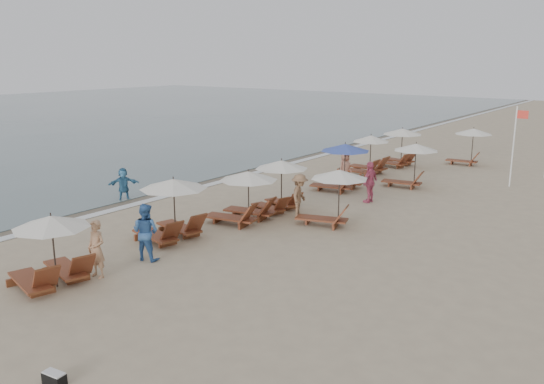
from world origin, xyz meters
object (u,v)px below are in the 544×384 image
Objects in this scene: lounger_station_3 at (278,183)px; lounger_station_5 at (365,158)px; beachgoer_mid_a at (146,232)px; duffel_bag at (54,378)px; lounger_station_6 at (398,147)px; beachgoer_mid_b at (300,196)px; lounger_station_0 at (49,252)px; beachgoer_near at (96,249)px; lounger_station_4 at (340,167)px; inland_station_2 at (469,141)px; lounger_station_1 at (170,210)px; beachgoer_far_a at (370,182)px; beachgoer_far_b at (345,168)px; inland_station_1 at (410,161)px; waterline_walker at (123,184)px; lounger_station_2 at (243,197)px; flag_pole_near at (515,142)px; inland_station_0 at (331,192)px.

lounger_station_3 is 9.14m from lounger_station_5.
duffel_bag is at bearing 109.44° from beachgoer_mid_a.
lounger_station_6 is 1.44× the size of beachgoer_mid_b.
lounger_station_0 is 1.49× the size of beachgoer_near.
lounger_station_4 reaches higher than inland_station_2.
lounger_station_0 is at bearing -92.77° from lounger_station_4.
lounger_station_3 is 9.28m from beachgoer_near.
lounger_station_1 is 1.47× the size of beachgoer_far_a.
beachgoer_near is at bearing 74.45° from beachgoer_mid_a.
beachgoer_mid_a is (0.65, -16.52, -0.01)m from lounger_station_5.
lounger_station_1 is at bearing 99.28° from beachgoer_near.
beachgoer_far_b is 3.22× the size of duffel_bag.
lounger_station_1 is 1.58× the size of beachgoer_near.
beachgoer_far_a is 17.10m from duffel_bag.
beachgoer_far_a is (3.35, 9.10, -0.17)m from lounger_station_1.
inland_station_1 is (2.51, 2.59, 0.20)m from lounger_station_4.
beachgoer_mid_a is 1.02× the size of beachgoer_mid_b.
lounger_station_6 is at bearing 99.31° from duffel_bag.
waterline_walker is (-6.45, -9.18, -0.08)m from beachgoer_far_b.
lounger_station_6 reaches higher than beachgoer_far_a.
beachgoer_far_a is at bearing -120.40° from beachgoer_far_b.
inland_station_1 is at bearing 74.77° from lounger_station_1.
lounger_station_4 is at bearing -144.58° from beachgoer_far_b.
lounger_station_6 reaches higher than inland_station_2.
beachgoer_mid_b is (1.97, -9.53, -0.03)m from lounger_station_5.
lounger_station_2 is 14.75m from flag_pole_near.
lounger_station_3 is 1.64× the size of waterline_walker.
beachgoer_mid_b is at bearing -115.99° from flag_pole_near.
inland_station_0 is at bearing -140.33° from beachgoer_far_b.
lounger_station_5 is at bearing -120.46° from inland_station_2.
lounger_station_1 is 2.13m from beachgoer_mid_a.
lounger_station_4 is 1.02× the size of inland_station_1.
lounger_station_6 reaches higher than beachgoer_mid_a.
beachgoer_mid_b is (1.35, 8.87, 0.04)m from beachgoer_near.
beachgoer_mid_b is at bearing -96.34° from inland_station_2.
lounger_station_2 is (0.71, 3.29, -0.10)m from lounger_station_1.
beachgoer_mid_a is (0.91, -1.92, -0.17)m from lounger_station_1.
lounger_station_3 reaches higher than beachgoer_mid_b.
inland_station_1 is at bearing -60.11° from lounger_station_6.
lounger_station_6 is 5.21× the size of duffel_bag.
lounger_station_4 is 1.46× the size of beachgoer_mid_a.
beachgoer_near is (-2.67, -16.84, -0.49)m from inland_station_1.
flag_pole_near is (3.89, 11.29, 0.93)m from inland_station_0.
duffel_bag is at bearing -88.09° from inland_station_2.
lounger_station_1 reaches higher than beachgoer_mid_a.
inland_station_0 is 0.68× the size of flag_pole_near.
flag_pole_near is (7.38, 21.22, 1.26)m from lounger_station_0.
lounger_station_6 is at bearing 165.85° from flag_pole_near.
beachgoer_mid_a is (0.20, -5.22, -0.07)m from lounger_station_2.
lounger_station_3 is (0.55, 10.46, 0.21)m from lounger_station_0.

